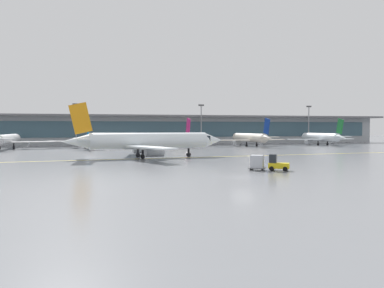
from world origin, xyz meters
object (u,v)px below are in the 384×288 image
at_px(apron_light_mast_3, 309,123).
at_px(apron_light_mast_2, 201,122).
at_px(gate_airplane_5, 321,137).
at_px(taxiing_regional_jet, 148,141).
at_px(gate_airplane_4, 250,138).
at_px(baggage_tug, 277,164).
at_px(apron_light_mast_1, 76,122).
at_px(gate_airplane_1, 8,140).
at_px(gate_airplane_2, 91,139).
at_px(cargo_dolly_lead, 257,162).
at_px(gate_airplane_3, 178,138).

bearing_deg(apron_light_mast_3, apron_light_mast_2, -179.96).
height_order(gate_airplane_5, apron_light_mast_2, apron_light_mast_2).
bearing_deg(apron_light_mast_2, taxiing_regional_jet, -115.26).
height_order(gate_airplane_4, baggage_tug, gate_airplane_4).
bearing_deg(apron_light_mast_1, baggage_tug, -70.89).
height_order(gate_airplane_1, taxiing_regional_jet, taxiing_regional_jet).
bearing_deg(gate_airplane_2, cargo_dolly_lead, -156.85).
bearing_deg(apron_light_mast_2, apron_light_mast_3, 0.04).
xyz_separation_m(gate_airplane_1, gate_airplane_5, (90.76, 1.71, 0.00)).
height_order(gate_airplane_1, gate_airplane_3, same).
height_order(gate_airplane_2, apron_light_mast_2, apron_light_mast_2).
height_order(gate_airplane_2, cargo_dolly_lead, gate_airplane_2).
xyz_separation_m(gate_airplane_5, taxiing_regional_jet, (-60.26, -39.62, 0.53)).
distance_m(gate_airplane_1, apron_light_mast_3, 95.55).
bearing_deg(gate_airplane_3, cargo_dolly_lead, 171.41).
bearing_deg(gate_airplane_1, taxiing_regional_jet, -138.03).
bearing_deg(apron_light_mast_1, gate_airplane_3, -15.69).
relative_size(gate_airplane_1, gate_airplane_4, 1.00).
xyz_separation_m(gate_airplane_4, taxiing_regional_jet, (-35.81, -38.16, 0.53)).
height_order(gate_airplane_4, cargo_dolly_lead, gate_airplane_4).
bearing_deg(baggage_tug, taxiing_regional_jet, 148.20).
relative_size(taxiing_regional_jet, baggage_tug, 10.24).
xyz_separation_m(gate_airplane_4, apron_light_mast_2, (-10.84, 14.75, 4.69)).
height_order(gate_airplane_2, gate_airplane_5, same).
height_order(gate_airplane_1, apron_light_mast_1, apron_light_mast_1).
bearing_deg(gate_airplane_5, gate_airplane_3, 84.04).
height_order(taxiing_regional_jet, apron_light_mast_3, apron_light_mast_3).
relative_size(cargo_dolly_lead, apron_light_mast_3, 0.20).
bearing_deg(taxiing_regional_jet, gate_airplane_3, 65.75).
bearing_deg(apron_light_mast_1, gate_airplane_5, -9.30).
height_order(gate_airplane_4, apron_light_mast_2, apron_light_mast_2).
bearing_deg(apron_light_mast_1, apron_light_mast_2, 1.63).
relative_size(gate_airplane_2, gate_airplane_3, 1.00).
height_order(gate_airplane_3, cargo_dolly_lead, gate_airplane_3).
bearing_deg(apron_light_mast_2, gate_airplane_3, -136.60).
height_order(gate_airplane_5, baggage_tug, gate_airplane_5).
relative_size(gate_airplane_3, apron_light_mast_1, 1.96).
relative_size(apron_light_mast_1, apron_light_mast_2, 0.98).
distance_m(gate_airplane_2, cargo_dolly_lead, 67.01).
distance_m(apron_light_mast_2, apron_light_mast_3, 38.79).
xyz_separation_m(gate_airplane_2, gate_airplane_5, (69.96, 0.91, 0.00)).
distance_m(gate_airplane_4, apron_light_mast_1, 51.90).
bearing_deg(gate_airplane_1, gate_airplane_5, -85.76).
distance_m(gate_airplane_4, baggage_tug, 68.50).
distance_m(apron_light_mast_1, apron_light_mast_3, 77.83).
relative_size(gate_airplane_3, apron_light_mast_3, 1.91).
distance_m(gate_airplane_4, taxiing_regional_jet, 52.33).
bearing_deg(cargo_dolly_lead, gate_airplane_1, 155.24).
xyz_separation_m(cargo_dolly_lead, apron_light_mast_2, (14.12, 77.96, 6.11)).
relative_size(apron_light_mast_1, apron_light_mast_3, 0.97).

